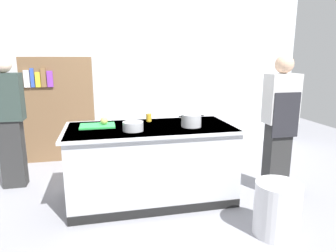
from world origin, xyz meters
The scene contains 12 objects.
ground_plane centered at (0.00, 0.00, 0.00)m, with size 10.00×10.00×0.00m, color gray.
back_wall centered at (0.00, 2.10, 1.50)m, with size 6.40×0.12×3.00m, color silver.
counter_island centered at (0.00, 0.00, 0.47)m, with size 1.98×0.98×0.90m.
cutting_board centered at (-0.61, 0.13, 0.91)m, with size 0.40×0.28×0.02m, color green.
onion centered at (-0.53, 0.15, 0.96)m, with size 0.09×0.09×0.09m, color tan.
stock_pot centered at (0.46, -0.10, 0.97)m, with size 0.30×0.23×0.15m.
mixing_bowl centered at (-0.22, -0.15, 0.95)m, with size 0.23×0.23×0.10m, color #B7BABF.
juice_cup centered at (0.02, 0.29, 0.95)m, with size 0.07×0.07×0.10m, color yellow.
trash_bin centered at (1.05, -1.02, 0.26)m, with size 0.44×0.44×0.53m, color silver.
person_chef centered at (1.58, -0.15, 0.91)m, with size 0.38×0.25×1.72m.
person_guest centered at (-1.72, 0.76, 0.91)m, with size 0.38×0.24×1.72m.
bookshelf centered at (-1.23, 1.80, 0.85)m, with size 1.10×0.31×1.70m.
Camera 1 is at (-0.54, -3.36, 1.68)m, focal length 31.92 mm.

